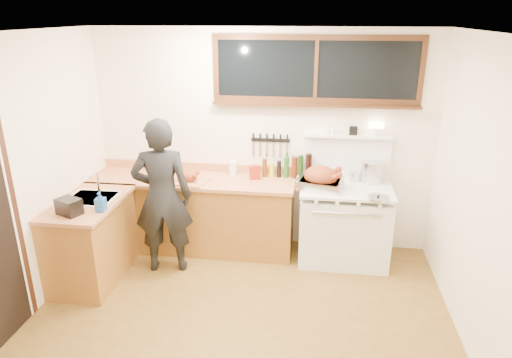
# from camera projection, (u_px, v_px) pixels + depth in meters

# --- Properties ---
(ground_plane) EXTENTS (4.00, 3.50, 0.02)m
(ground_plane) POSITION_uv_depth(u_px,v_px,m) (238.00, 326.00, 4.25)
(ground_plane) COLOR brown
(room_shell) EXTENTS (4.10, 3.60, 2.65)m
(room_shell) POSITION_uv_depth(u_px,v_px,m) (236.00, 157.00, 3.68)
(room_shell) COLOR white
(room_shell) RESTS_ON ground
(counter_back) EXTENTS (2.44, 0.64, 1.00)m
(counter_back) POSITION_uv_depth(u_px,v_px,m) (194.00, 213.00, 5.54)
(counter_back) COLOR brown
(counter_back) RESTS_ON ground
(counter_left) EXTENTS (0.64, 1.09, 0.90)m
(counter_left) POSITION_uv_depth(u_px,v_px,m) (92.00, 240.00, 4.89)
(counter_left) COLOR brown
(counter_left) RESTS_ON ground
(sink_unit) EXTENTS (0.50, 0.45, 0.37)m
(sink_unit) POSITION_uv_depth(u_px,v_px,m) (92.00, 203.00, 4.82)
(sink_unit) COLOR white
(sink_unit) RESTS_ON counter_left
(vintage_stove) EXTENTS (1.02, 0.74, 1.58)m
(vintage_stove) POSITION_uv_depth(u_px,v_px,m) (344.00, 222.00, 5.27)
(vintage_stove) COLOR white
(vintage_stove) RESTS_ON ground
(back_window) EXTENTS (2.32, 0.13, 0.77)m
(back_window) POSITION_uv_depth(u_px,v_px,m) (316.00, 77.00, 5.06)
(back_window) COLOR black
(back_window) RESTS_ON room_shell
(knife_strip) EXTENTS (0.46, 0.03, 0.28)m
(knife_strip) POSITION_uv_depth(u_px,v_px,m) (270.00, 141.00, 5.39)
(knife_strip) COLOR black
(knife_strip) RESTS_ON room_shell
(man) EXTENTS (0.71, 0.54, 1.74)m
(man) POSITION_uv_depth(u_px,v_px,m) (162.00, 197.00, 4.91)
(man) COLOR black
(man) RESTS_ON ground
(soap_bottle) EXTENTS (0.09, 0.10, 0.20)m
(soap_bottle) POSITION_uv_depth(u_px,v_px,m) (100.00, 202.00, 4.46)
(soap_bottle) COLOR blue
(soap_bottle) RESTS_ON counter_left
(toaster) EXTENTS (0.27, 0.24, 0.16)m
(toaster) POSITION_uv_depth(u_px,v_px,m) (69.00, 207.00, 4.40)
(toaster) COLOR black
(toaster) RESTS_ON counter_left
(cutting_board) EXTENTS (0.47, 0.38, 0.14)m
(cutting_board) POSITION_uv_depth(u_px,v_px,m) (188.00, 178.00, 5.24)
(cutting_board) COLOR #C2794D
(cutting_board) RESTS_ON counter_back
(roast_turkey) EXTENTS (0.54, 0.45, 0.26)m
(roast_turkey) POSITION_uv_depth(u_px,v_px,m) (321.00, 179.00, 5.05)
(roast_turkey) COLOR silver
(roast_turkey) RESTS_ON vintage_stove
(stockpot) EXTENTS (0.33, 0.33, 0.25)m
(stockpot) POSITION_uv_depth(u_px,v_px,m) (372.00, 172.00, 5.23)
(stockpot) COLOR silver
(stockpot) RESTS_ON vintage_stove
(saucepan) EXTENTS (0.15, 0.27, 0.11)m
(saucepan) POSITION_uv_depth(u_px,v_px,m) (355.00, 176.00, 5.30)
(saucepan) COLOR silver
(saucepan) RESTS_ON vintage_stove
(pot_lid) EXTENTS (0.23, 0.23, 0.04)m
(pot_lid) POSITION_uv_depth(u_px,v_px,m) (378.00, 198.00, 4.79)
(pot_lid) COLOR silver
(pot_lid) RESTS_ON vintage_stove
(coffee_tin) EXTENTS (0.14, 0.12, 0.17)m
(coffee_tin) POSITION_uv_depth(u_px,v_px,m) (255.00, 172.00, 5.34)
(coffee_tin) COLOR maroon
(coffee_tin) RESTS_ON counter_back
(pitcher) EXTENTS (0.10, 0.10, 0.17)m
(pitcher) POSITION_uv_depth(u_px,v_px,m) (233.00, 168.00, 5.45)
(pitcher) COLOR white
(pitcher) RESTS_ON counter_back
(bottle_cluster) EXTENTS (0.58, 0.07, 0.30)m
(bottle_cluster) POSITION_uv_depth(u_px,v_px,m) (291.00, 167.00, 5.36)
(bottle_cluster) COLOR black
(bottle_cluster) RESTS_ON counter_back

